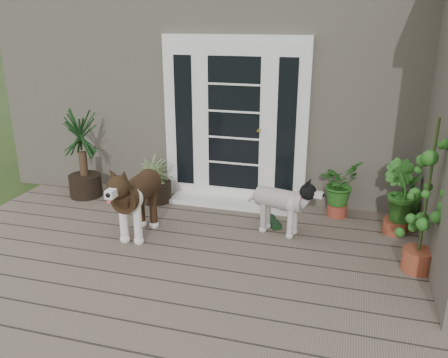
# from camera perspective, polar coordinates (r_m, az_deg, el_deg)

# --- Properties ---
(deck) EXTENTS (6.20, 4.60, 0.12)m
(deck) POSITION_cam_1_polar(r_m,az_deg,el_deg) (4.44, -3.63, -13.57)
(deck) COLOR #6B5B4C
(deck) RESTS_ON ground
(house_main) EXTENTS (7.40, 4.00, 3.10)m
(house_main) POSITION_cam_1_polar(r_m,az_deg,el_deg) (7.91, 6.61, 12.49)
(house_main) COLOR #665E54
(house_main) RESTS_ON ground
(door_unit) EXTENTS (1.90, 0.14, 2.15)m
(door_unit) POSITION_cam_1_polar(r_m,az_deg,el_deg) (6.03, 1.30, 7.10)
(door_unit) COLOR white
(door_unit) RESTS_ON deck
(door_step) EXTENTS (1.60, 0.40, 0.05)m
(door_step) POSITION_cam_1_polar(r_m,az_deg,el_deg) (6.15, 0.76, -2.88)
(door_step) COLOR white
(door_step) RESTS_ON deck
(brindle_dog) EXTENTS (0.42, 0.95, 0.78)m
(brindle_dog) POSITION_cam_1_polar(r_m,az_deg,el_deg) (5.26, -10.53, -2.88)
(brindle_dog) COLOR #3D2816
(brindle_dog) RESTS_ON deck
(white_dog) EXTENTS (0.78, 0.48, 0.61)m
(white_dog) POSITION_cam_1_polar(r_m,az_deg,el_deg) (5.28, 6.85, -3.59)
(white_dog) COLOR silver
(white_dog) RESTS_ON deck
(spider_plant) EXTENTS (0.87, 0.87, 0.71)m
(spider_plant) POSITION_cam_1_polar(r_m,az_deg,el_deg) (6.22, -8.38, 0.38)
(spider_plant) COLOR #809F62
(spider_plant) RESTS_ON deck
(yucca) EXTENTS (0.90, 0.90, 1.20)m
(yucca) POSITION_cam_1_polar(r_m,az_deg,el_deg) (6.54, -17.04, 2.95)
(yucca) COLOR black
(yucca) RESTS_ON deck
(herb_a) EXTENTS (0.68, 0.68, 0.64)m
(herb_a) POSITION_cam_1_polar(r_m,az_deg,el_deg) (5.86, 13.91, -1.53)
(herb_a) COLOR #235919
(herb_a) RESTS_ON deck
(herb_b) EXTENTS (0.59, 0.59, 0.63)m
(herb_b) POSITION_cam_1_polar(r_m,az_deg,el_deg) (5.60, 20.55, -3.24)
(herb_b) COLOR #1B5718
(herb_b) RESTS_ON deck
(herb_c) EXTENTS (0.34, 0.34, 0.52)m
(herb_c) POSITION_cam_1_polar(r_m,az_deg,el_deg) (5.83, 21.84, -3.16)
(herb_c) COLOR #205A19
(herb_c) RESTS_ON deck
(sapling) EXTENTS (0.58, 0.58, 1.57)m
(sapling) POSITION_cam_1_polar(r_m,az_deg,el_deg) (4.68, 23.74, -1.87)
(sapling) COLOR #1B4E16
(sapling) RESTS_ON deck
(clog_left) EXTENTS (0.28, 0.34, 0.09)m
(clog_left) POSITION_cam_1_polar(r_m,az_deg,el_deg) (5.55, 6.11, -5.30)
(clog_left) COLOR black
(clog_left) RESTS_ON deck
(clog_right) EXTENTS (0.15, 0.29, 0.08)m
(clog_right) POSITION_cam_1_polar(r_m,az_deg,el_deg) (6.00, 7.68, -3.49)
(clog_right) COLOR #15341C
(clog_right) RESTS_ON deck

